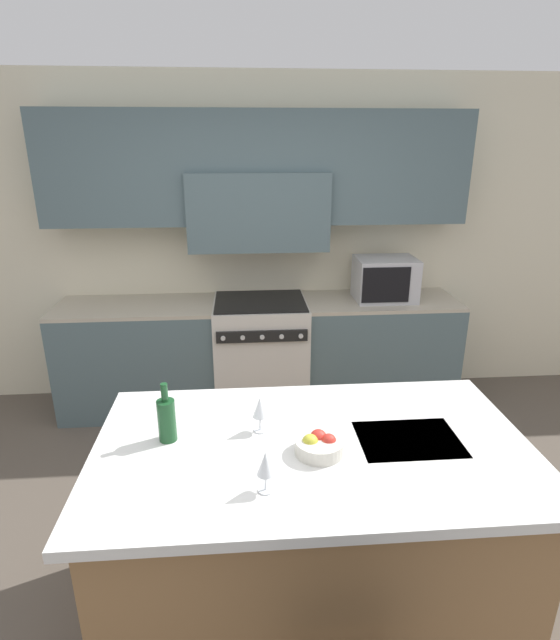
{
  "coord_description": "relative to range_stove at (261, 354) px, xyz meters",
  "views": [
    {
      "loc": [
        -0.14,
        -1.96,
        2.16
      ],
      "look_at": [
        0.07,
        0.75,
        1.19
      ],
      "focal_mm": 28.0,
      "sensor_mm": 36.0,
      "label": 1
    }
  ],
  "objects": [
    {
      "name": "ground_plane",
      "position": [
        0.0,
        -1.93,
        -0.47
      ],
      "size": [
        10.0,
        10.0,
        0.0
      ],
      "primitive_type": "plane",
      "color": "brown"
    },
    {
      "name": "back_cabinetry",
      "position": [
        0.0,
        0.27,
        1.12
      ],
      "size": [
        10.0,
        0.46,
        2.7
      ],
      "color": "beige",
      "rests_on": "ground_plane"
    },
    {
      "name": "back_counter",
      "position": [
        -0.0,
        0.02,
        -0.01
      ],
      "size": [
        3.3,
        0.62,
        0.93
      ],
      "color": "#4C6066",
      "rests_on": "ground_plane"
    },
    {
      "name": "range_stove",
      "position": [
        0.0,
        0.0,
        0.0
      ],
      "size": [
        0.76,
        0.7,
        0.94
      ],
      "color": "beige",
      "rests_on": "ground_plane"
    },
    {
      "name": "microwave",
      "position": [
        1.04,
        0.02,
        0.63
      ],
      "size": [
        0.49,
        0.38,
        0.35
      ],
      "color": "#B7B7BC",
      "rests_on": "back_counter"
    },
    {
      "name": "kitchen_island",
      "position": [
        0.14,
        -2.07,
        0.0
      ],
      "size": [
        1.87,
        1.08,
        0.94
      ],
      "color": "olive",
      "rests_on": "ground_plane"
    },
    {
      "name": "wine_bottle",
      "position": [
        -0.48,
        -1.99,
        0.57
      ],
      "size": [
        0.08,
        0.08,
        0.27
      ],
      "color": "#194723",
      "rests_on": "kitchen_island"
    },
    {
      "name": "wine_glass_near",
      "position": [
        -0.07,
        -2.36,
        0.58
      ],
      "size": [
        0.06,
        0.06,
        0.17
      ],
      "color": "white",
      "rests_on": "kitchen_island"
    },
    {
      "name": "wine_glass_far",
      "position": [
        -0.08,
        -1.95,
        0.58
      ],
      "size": [
        0.06,
        0.06,
        0.17
      ],
      "color": "white",
      "rests_on": "kitchen_island"
    },
    {
      "name": "fruit_bowl",
      "position": [
        0.16,
        -2.13,
        0.51
      ],
      "size": [
        0.2,
        0.2,
        0.09
      ],
      "color": "silver",
      "rests_on": "kitchen_island"
    }
  ]
}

